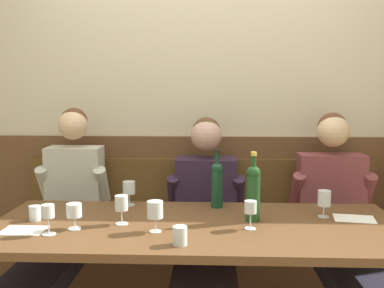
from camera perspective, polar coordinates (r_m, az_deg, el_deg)
The scene contains 20 objects.
room_wall_back at distance 3.14m, azimuth 1.14°, elevation 6.63°, with size 6.80×0.08×2.80m, color beige.
wood_wainscot_panel at distance 3.21m, azimuth 1.08°, elevation -8.78°, with size 6.80×0.03×1.09m, color brown.
wall_bench at distance 3.10m, azimuth 0.98°, elevation -14.60°, with size 2.42×0.42×0.94m.
dining_table at distance 2.32m, azimuth 0.56°, elevation -12.16°, with size 2.12×0.87×0.74m.
person_right_seat at distance 2.78m, azimuth -17.02°, elevation -10.02°, with size 0.46×1.28×1.31m.
person_center_right_seat at distance 2.63m, azimuth 1.72°, elevation -11.12°, with size 0.50×1.29×1.25m.
person_left_seat at distance 2.73m, azimuth 19.46°, elevation -10.82°, with size 0.53×1.29×1.28m.
wine_bottle_clear_water at distance 2.57m, azimuth 3.26°, elevation -5.05°, with size 0.07×0.07×0.34m.
wine_bottle_green_tall at distance 2.32m, azimuth 7.92°, elevation -6.07°, with size 0.07×0.07×0.37m.
wine_glass_near_bucket at distance 2.49m, azimuth 16.77°, elevation -6.94°, with size 0.07×0.07×0.15m.
wine_glass_mid_left at distance 2.64m, azimuth -8.17°, elevation -5.80°, with size 0.07×0.07×0.14m.
wine_glass_center_front at distance 2.15m, azimuth -4.82°, elevation -8.70°, with size 0.08×0.08×0.15m.
wine_glass_mid_right at distance 2.20m, azimuth 7.60°, elevation -8.35°, with size 0.06×0.06×0.14m.
wine_glass_left_end at distance 2.26m, azimuth -15.04°, elevation -8.50°, with size 0.08×0.08×0.13m.
wine_glass_center_rear at distance 2.21m, azimuth -18.18°, elevation -8.54°, with size 0.07×0.07×0.15m.
wine_glass_right_end at distance 2.29m, azimuth -9.14°, elevation -7.70°, with size 0.07×0.07×0.15m.
water_tumbler_right at distance 2.48m, azimuth -19.70°, elevation -8.45°, with size 0.06×0.06×0.08m, color silver.
water_tumbler_left at distance 1.99m, azimuth -1.57°, elevation -11.80°, with size 0.07×0.07×0.08m, color silver.
tasting_sheet_left_guest at distance 2.34m, azimuth -21.00°, elevation -10.42°, with size 0.21×0.15×0.00m, color white.
tasting_sheet_right_guest at distance 2.53m, azimuth 20.30°, elevation -9.06°, with size 0.21×0.15×0.00m, color white.
Camera 1 is at (0.07, -2.05, 1.44)m, focal length 41.13 mm.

